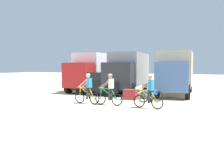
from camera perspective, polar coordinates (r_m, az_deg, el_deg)
ground_plane at (r=13.25m, az=-7.52°, el=-5.62°), size 120.00×120.00×0.00m
box_truck_avon_van at (r=22.61m, az=-3.92°, el=3.19°), size 2.58×6.82×3.35m
box_truck_grey_hauler at (r=21.24m, az=3.68°, el=3.13°), size 3.14×6.98×3.35m
box_truck_tan_camper at (r=20.14m, az=14.34°, el=2.96°), size 3.10×6.97×3.35m
sedan_parked at (r=19.40m, az=-2.84°, el=0.11°), size 4.35×2.15×1.76m
cyclist_orange_shirt at (r=14.80m, az=-5.55°, el=-1.28°), size 1.73×0.52×1.82m
cyclist_cowboy_hat at (r=14.21m, az=-0.56°, el=-1.49°), size 1.73×0.52×1.82m
cyclist_near_camera at (r=13.28m, az=8.47°, el=-1.92°), size 1.72×0.53×1.82m
bicycle_spare at (r=15.73m, az=8.89°, el=-2.64°), size 1.22×1.31×0.97m
supply_crate at (r=16.76m, az=4.25°, el=-2.39°), size 0.93×0.82×0.68m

